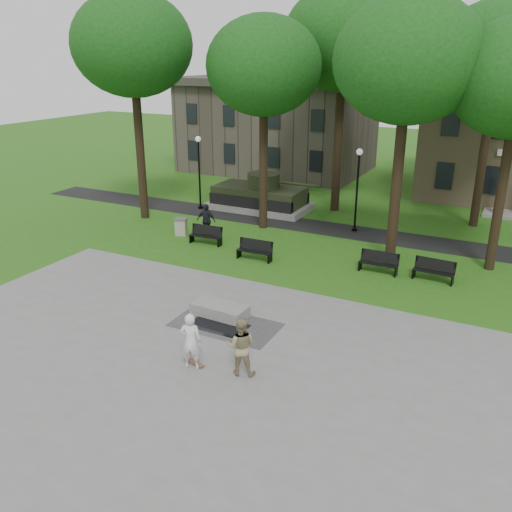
{
  "coord_description": "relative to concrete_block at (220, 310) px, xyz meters",
  "views": [
    {
      "loc": [
        8.99,
        -16.85,
        9.6
      ],
      "look_at": [
        -0.97,
        2.66,
        1.4
      ],
      "focal_mm": 38.0,
      "sensor_mm": 36.0,
      "label": 1
    }
  ],
  "objects": [
    {
      "name": "ground",
      "position": [
        0.91,
        0.58,
        -0.24
      ],
      "size": [
        120.0,
        120.0,
        0.0
      ],
      "primitive_type": "plane",
      "color": "#255A15",
      "rests_on": "ground"
    },
    {
      "name": "plaza",
      "position": [
        0.91,
        -4.42,
        -0.23
      ],
      "size": [
        22.0,
        16.0,
        0.02
      ],
      "primitive_type": "cube",
      "color": "gray",
      "rests_on": "ground"
    },
    {
      "name": "footpath",
      "position": [
        0.91,
        12.58,
        -0.24
      ],
      "size": [
        44.0,
        2.6,
        0.01
      ],
      "primitive_type": "cube",
      "color": "black",
      "rests_on": "ground"
    },
    {
      "name": "building_left",
      "position": [
        -10.09,
        27.08,
        3.35
      ],
      "size": [
        15.0,
        10.0,
        7.2
      ],
      "primitive_type": "cube",
      "color": "#4C443D",
      "rests_on": "ground"
    },
    {
      "name": "tree_0",
      "position": [
        -11.09,
        9.58,
        9.78
      ],
      "size": [
        6.8,
        6.8,
        12.97
      ],
      "color": "black",
      "rests_on": "ground"
    },
    {
      "name": "tree_1",
      "position": [
        -3.59,
        11.08,
        8.71
      ],
      "size": [
        6.2,
        6.2,
        11.63
      ],
      "color": "black",
      "rests_on": "ground"
    },
    {
      "name": "tree_2",
      "position": [
        4.41,
        9.08,
        9.07
      ],
      "size": [
        6.6,
        6.6,
        12.16
      ],
      "color": "black",
      "rests_on": "ground"
    },
    {
      "name": "tree_4",
      "position": [
        -1.09,
        16.58,
        10.15
      ],
      "size": [
        7.2,
        7.2,
        13.5
      ],
      "color": "black",
      "rests_on": "ground"
    },
    {
      "name": "tree_5",
      "position": [
        7.41,
        17.08,
        9.42
      ],
      "size": [
        6.4,
        6.4,
        12.44
      ],
      "color": "black",
      "rests_on": "ground"
    },
    {
      "name": "lamp_left",
      "position": [
        -9.09,
        12.88,
        2.55
      ],
      "size": [
        0.36,
        0.36,
        4.73
      ],
      "color": "black",
      "rests_on": "ground"
    },
    {
      "name": "lamp_mid",
      "position": [
        1.41,
        12.88,
        2.55
      ],
      "size": [
        0.36,
        0.36,
        4.73
      ],
      "color": "black",
      "rests_on": "ground"
    },
    {
      "name": "tank_monument",
      "position": [
        -5.55,
        14.58,
        0.61
      ],
      "size": [
        7.45,
        3.4,
        2.4
      ],
      "color": "gray",
      "rests_on": "ground"
    },
    {
      "name": "puddle",
      "position": [
        0.4,
        -0.79,
        -0.22
      ],
      "size": [
        2.2,
        1.2,
        0.0
      ],
      "primitive_type": "cube",
      "color": "black",
      "rests_on": "plaza"
    },
    {
      "name": "concrete_block",
      "position": [
        0.0,
        0.0,
        0.0
      ],
      "size": [
        2.24,
        1.08,
        0.45
      ],
      "primitive_type": "cube",
      "rotation": [
        0.0,
        0.0,
        -0.04
      ],
      "color": "gray",
      "rests_on": "plaza"
    },
    {
      "name": "skateboard",
      "position": [
        1.08,
        -3.44,
        -0.19
      ],
      "size": [
        0.81,
        0.4,
        0.07
      ],
      "primitive_type": "cube",
      "rotation": [
        0.0,
        0.0,
        -0.27
      ],
      "color": "brown",
      "rests_on": "plaza"
    },
    {
      "name": "skateboarder",
      "position": [
        1.11,
        -3.65,
        0.75
      ],
      "size": [
        0.82,
        0.67,
        1.94
      ],
      "primitive_type": "imported",
      "rotation": [
        0.0,
        0.0,
        3.47
      ],
      "color": "silver",
      "rests_on": "plaza"
    },
    {
      "name": "friend_watching",
      "position": [
        2.7,
        -3.21,
        0.75
      ],
      "size": [
        1.12,
        0.98,
        1.95
      ],
      "primitive_type": "imported",
      "rotation": [
        0.0,
        0.0,
        3.43
      ],
      "color": "#93855F",
      "rests_on": "plaza"
    },
    {
      "name": "pedestrian_walker",
      "position": [
        -5.64,
        8.08,
        0.7
      ],
      "size": [
        1.14,
        0.54,
        1.89
      ],
      "primitive_type": "imported",
      "rotation": [
        0.0,
        0.0,
        0.08
      ],
      "color": "black",
      "rests_on": "ground"
    },
    {
      "name": "park_bench_0",
      "position": [
        -5.0,
        7.06,
        0.28
      ],
      "size": [
        1.83,
        0.64,
        1.0
      ],
      "rotation": [
        0.0,
        0.0,
        0.06
      ],
      "color": "black",
      "rests_on": "ground"
    },
    {
      "name": "park_bench_1",
      "position": [
        -1.59,
        6.14,
        0.28
      ],
      "size": [
        1.81,
        0.57,
        1.0
      ],
      "rotation": [
        0.0,
        0.0,
        0.02
      ],
      "color": "black",
      "rests_on": "ground"
    },
    {
      "name": "park_bench_2",
      "position": [
        4.32,
        7.25,
        0.28
      ],
      "size": [
        1.81,
        0.54,
        1.0
      ],
      "rotation": [
        0.0,
        0.0,
        -0.01
      ],
      "color": "black",
      "rests_on": "ground"
    },
    {
      "name": "park_bench_3",
      "position": [
        6.78,
        7.39,
        0.28
      ],
      "size": [
        1.83,
        0.65,
        1.0
      ],
      "rotation": [
        0.0,
        0.0,
        -0.07
      ],
      "color": "black",
      "rests_on": "ground"
    },
    {
      "name": "trash_bin",
      "position": [
        -7.08,
        7.72,
        0.24
      ],
      "size": [
        0.85,
        0.85,
        0.96
      ],
      "rotation": [
        0.0,
        0.0,
        0.35
      ],
      "color": "#A29985",
      "rests_on": "ground"
    }
  ]
}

